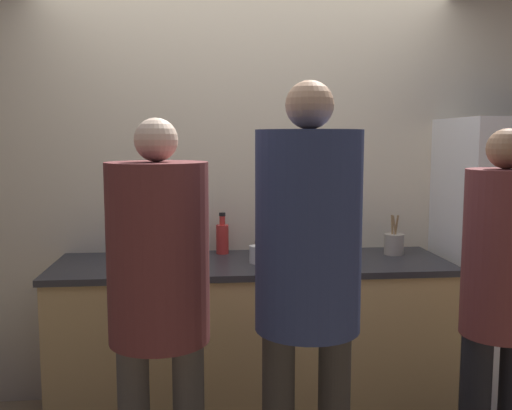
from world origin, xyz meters
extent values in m
cube|color=beige|center=(0.00, 0.75, 1.30)|extent=(5.20, 0.06, 2.60)
cube|color=tan|center=(0.00, 0.40, 0.45)|extent=(2.21, 0.70, 0.90)
cube|color=#28282D|center=(0.00, 0.40, 0.92)|extent=(2.24, 0.73, 0.03)
cube|color=white|center=(1.53, 0.41, 0.88)|extent=(0.70, 0.64, 1.75)
cylinder|color=#99999E|center=(1.32, 0.07, 0.96)|extent=(0.02, 0.02, 0.61)
cylinder|color=brown|center=(-0.46, -0.56, 1.18)|extent=(0.40, 0.40, 0.72)
sphere|color=beige|center=(-0.46, -0.56, 1.63)|extent=(0.17, 0.17, 0.17)
cylinder|color=navy|center=(0.12, -0.66, 1.28)|extent=(0.41, 0.41, 0.78)
sphere|color=tan|center=(0.12, -0.66, 1.76)|extent=(0.19, 0.19, 0.19)
cylinder|color=brown|center=(0.96, -0.58, 1.16)|extent=(0.32, 0.32, 0.70)
sphere|color=#936B4C|center=(0.96, -0.58, 1.59)|extent=(0.17, 0.17, 0.17)
cylinder|color=#4C3323|center=(0.21, 0.60, 0.97)|extent=(0.36, 0.36, 0.07)
ellipsoid|color=#99BC38|center=(0.26, 0.60, 1.03)|extent=(0.15, 0.12, 0.04)
cylinder|color=#ADA393|center=(0.87, 0.49, 1.00)|extent=(0.12, 0.12, 0.12)
cylinder|color=#99754C|center=(0.86, 0.49, 1.08)|extent=(0.01, 0.04, 0.19)
cylinder|color=#99754C|center=(0.88, 0.50, 1.08)|extent=(0.03, 0.04, 0.19)
cylinder|color=#99754C|center=(0.87, 0.48, 1.08)|extent=(0.04, 0.01, 0.19)
cylinder|color=red|center=(-0.16, 0.62, 1.02)|extent=(0.08, 0.08, 0.18)
cylinder|color=red|center=(-0.16, 0.62, 1.14)|extent=(0.03, 0.03, 0.06)
cylinder|color=black|center=(-0.16, 0.62, 1.18)|extent=(0.04, 0.04, 0.02)
cylinder|color=brown|center=(0.07, 0.17, 0.99)|extent=(0.06, 0.06, 0.12)
cylinder|color=brown|center=(0.07, 0.17, 1.07)|extent=(0.03, 0.03, 0.04)
cylinder|color=black|center=(0.07, 0.17, 1.10)|extent=(0.03, 0.03, 0.01)
cylinder|color=white|center=(0.03, 0.33, 0.98)|extent=(0.10, 0.10, 0.10)
cylinder|color=#9E6042|center=(0.51, 0.59, 0.99)|extent=(0.10, 0.10, 0.10)
sphere|color=#2D6B33|center=(0.51, 0.59, 1.09)|extent=(0.13, 0.13, 0.13)
camera|label=1|loc=(-0.29, -2.81, 1.63)|focal=40.00mm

